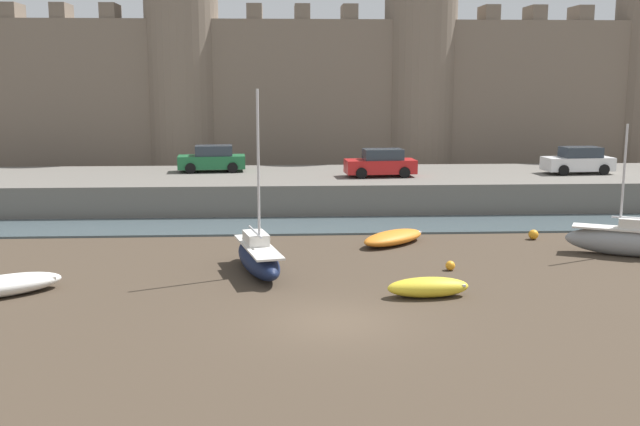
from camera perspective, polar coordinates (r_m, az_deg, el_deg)
ground_plane at (r=23.47m, az=1.20°, el=-8.27°), size 160.00×160.00×0.00m
water_channel at (r=38.23m, az=-0.48°, el=-0.96°), size 80.00×4.50×0.10m
quay_road at (r=45.24m, az=-0.89°, el=1.85°), size 64.61×10.00×1.77m
castle at (r=56.30m, az=-1.35°, el=10.06°), size 58.59×5.98×19.91m
sailboat_foreground_centre at (r=29.08m, az=-4.74°, el=-3.34°), size 2.41×5.34×7.08m
rowboat_near_channel_right at (r=28.29m, az=-22.94°, el=-5.08°), size 4.05×3.32×0.72m
rowboat_midflat_right at (r=26.19m, az=8.24°, el=-5.58°), size 2.92×1.21×0.69m
rowboat_foreground_right at (r=34.25m, az=5.61°, el=-1.85°), size 3.73×3.60×0.62m
sailboat_foreground_left at (r=34.36m, az=22.29°, el=-1.90°), size 4.90×3.14×5.60m
mooring_buoy_near_channel at (r=29.94m, az=9.90°, el=-3.97°), size 0.38×0.38×0.38m
mooring_buoy_near_shore at (r=36.53m, az=15.95°, el=-1.59°), size 0.46×0.46×0.46m
car_quay_centre_east at (r=46.86m, az=-8.21°, el=4.09°), size 4.21×2.10×1.62m
car_quay_west at (r=44.16m, az=4.66°, el=3.79°), size 4.21×2.10×1.62m
car_quay_centre_west at (r=48.02m, az=19.09°, el=3.78°), size 4.21×2.10×1.62m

